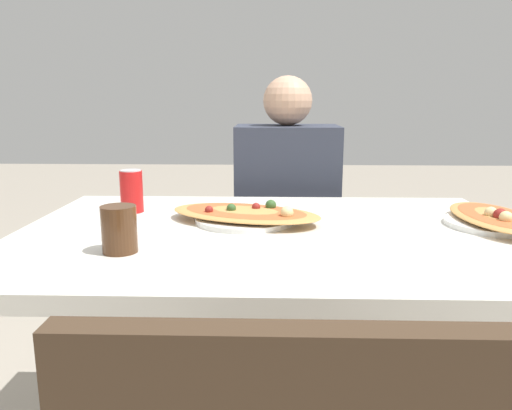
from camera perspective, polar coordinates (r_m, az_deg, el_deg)
name	(u,v)px	position (r m, az deg, el deg)	size (l,w,h in m)	color
dining_table	(269,257)	(1.29, 1.53, -5.92)	(1.29, 0.88, 0.75)	silver
chair_far_seated	(284,237)	(2.08, 3.27, -3.67)	(0.40, 0.40, 0.91)	#3F2D1E
person_seated	(286,202)	(1.93, 3.42, 0.37)	(0.39, 0.29, 1.16)	#2D2D38
pizza_main	(244,214)	(1.36, -1.34, -1.09)	(0.47, 0.35, 0.06)	white
soda_can	(130,191)	(1.51, -14.15, 1.55)	(0.07, 0.07, 0.12)	red
drink_glass	(118,229)	(1.12, -15.52, -2.68)	(0.08, 0.08, 0.10)	#4C2D19
pizza_second	(495,219)	(1.45, 25.62, -1.43)	(0.26, 0.38, 0.06)	white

